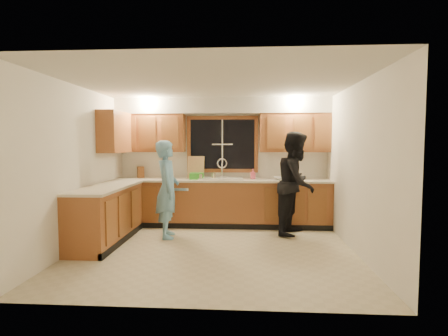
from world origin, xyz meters
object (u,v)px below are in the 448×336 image
object	(u,v)px
stove	(91,222)
soap_bottle	(253,174)
man	(167,189)
bowl	(280,178)
sink	(221,182)
knife_block	(141,172)
dish_crate	(197,176)
dishwasher	(179,204)
woman	(296,183)

from	to	relation	value
stove	soap_bottle	bearing A→B (deg)	38.16
man	bowl	world-z (taller)	man
soap_bottle	bowl	xyz separation A→B (m)	(0.52, -0.15, -0.07)
sink	knife_block	size ratio (longest dim) A/B	3.75
sink	dish_crate	distance (m)	0.49
man	soap_bottle	distance (m)	1.79
dishwasher	stove	distance (m)	2.04
sink	dishwasher	xyz separation A→B (m)	(-0.85, -0.01, -0.45)
woman	soap_bottle	world-z (taller)	woman
sink	knife_block	distance (m)	1.68
man	knife_block	world-z (taller)	man
soap_bottle	bowl	distance (m)	0.54
stove	dish_crate	xyz separation A→B (m)	(1.32, 1.78, 0.53)
dishwasher	dish_crate	distance (m)	0.68
dishwasher	bowl	bearing A→B (deg)	-1.73
dish_crate	bowl	distance (m)	1.62
knife_block	dish_crate	xyz separation A→B (m)	(1.18, -0.21, -0.05)
stove	woman	bearing A→B (deg)	21.64
soap_bottle	knife_block	bearing A→B (deg)	177.66
dishwasher	knife_block	bearing A→B (deg)	167.24
dish_crate	bowl	size ratio (longest dim) A/B	1.12
man	knife_block	xyz separation A→B (m)	(-0.80, 1.09, 0.20)
woman	bowl	size ratio (longest dim) A/B	7.75
man	soap_bottle	world-z (taller)	man
stove	sink	bearing A→B (deg)	45.39
stove	bowl	world-z (taller)	bowl
stove	soap_bottle	size ratio (longest dim) A/B	4.53
sink	soap_bottle	size ratio (longest dim) A/B	4.33
woman	bowl	bearing A→B (deg)	48.87
sink	woman	distance (m)	1.49
soap_bottle	dishwasher	bearing A→B (deg)	-176.47
dishwasher	bowl	distance (m)	2.06
dishwasher	stove	bearing A→B (deg)	-117.69
woman	knife_block	size ratio (longest dim) A/B	7.95
sink	soap_bottle	world-z (taller)	sink
dishwasher	knife_block	size ratio (longest dim) A/B	3.57
knife_block	stove	bearing A→B (deg)	-123.80
man	knife_block	distance (m)	1.36
soap_bottle	man	bearing A→B (deg)	-146.17
woman	dish_crate	size ratio (longest dim) A/B	6.89
man	bowl	distance (m)	2.17
dish_crate	bowl	xyz separation A→B (m)	(1.62, -0.03, -0.03)
stove	bowl	bearing A→B (deg)	30.78
sink	bowl	size ratio (longest dim) A/B	3.65
knife_block	bowl	bearing A→B (deg)	-34.82
sink	bowl	xyz separation A→B (m)	(1.14, -0.07, 0.08)
man	bowl	size ratio (longest dim) A/B	7.09
dishwasher	man	world-z (taller)	man
dishwasher	woman	size ratio (longest dim) A/B	0.45
soap_bottle	dish_crate	bearing A→B (deg)	-173.75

